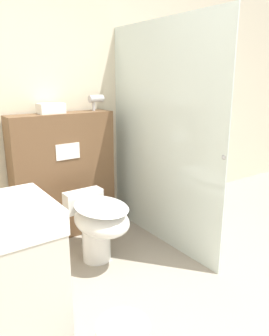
{
  "coord_description": "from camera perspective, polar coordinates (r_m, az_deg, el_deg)",
  "views": [
    {
      "loc": [
        -1.22,
        -0.9,
        1.46
      ],
      "look_at": [
        0.25,
        1.19,
        0.75
      ],
      "focal_mm": 35.0,
      "sensor_mm": 36.0,
      "label": 1
    }
  ],
  "objects": [
    {
      "name": "folded_towel",
      "position": [
        2.97,
        -14.37,
        10.04
      ],
      "size": [
        0.22,
        0.15,
        0.09
      ],
      "color": "white",
      "rests_on": "partition_panel"
    },
    {
      "name": "wall_back",
      "position": [
        3.16,
        -12.6,
        11.37
      ],
      "size": [
        8.0,
        0.06,
        2.5
      ],
      "color": "beige",
      "rests_on": "ground_plane"
    },
    {
      "name": "partition_panel",
      "position": [
        3.09,
        -12.15,
        -1.38
      ],
      "size": [
        0.95,
        0.23,
        1.16
      ],
      "color": "brown",
      "rests_on": "ground_plane"
    },
    {
      "name": "shower_glass",
      "position": [
        2.85,
        4.65,
        5.34
      ],
      "size": [
        0.04,
        1.45,
        1.92
      ],
      "color": "silver",
      "rests_on": "ground_plane"
    },
    {
      "name": "hair_drier",
      "position": [
        3.14,
        -6.61,
        11.81
      ],
      "size": [
        0.17,
        0.07,
        0.14
      ],
      "color": "#B7B7BC",
      "rests_on": "partition_panel"
    },
    {
      "name": "toilet",
      "position": [
        2.65,
        -6.34,
        -9.38
      ],
      "size": [
        0.39,
        0.63,
        0.54
      ],
      "color": "white",
      "rests_on": "ground_plane"
    }
  ]
}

